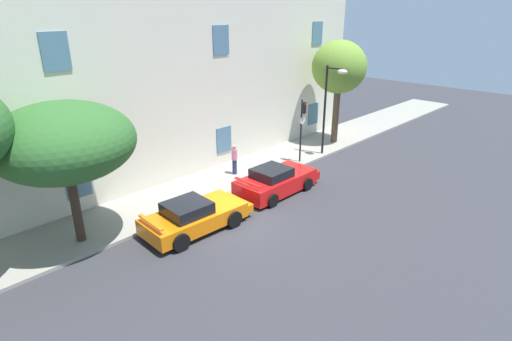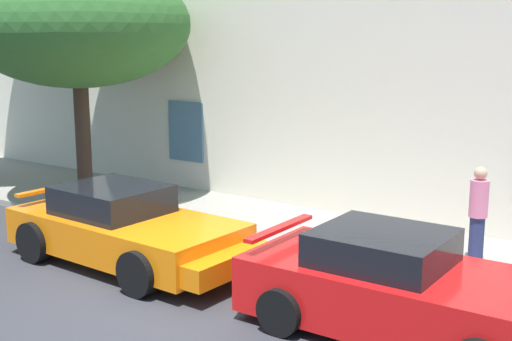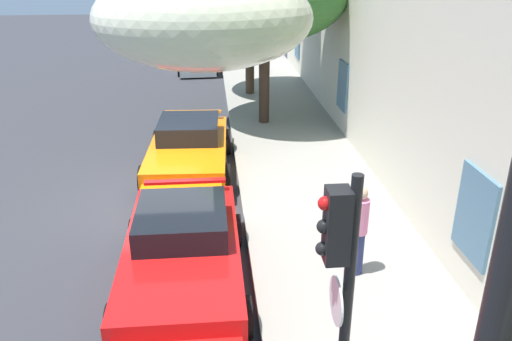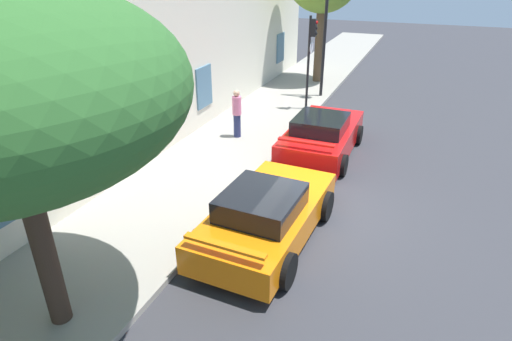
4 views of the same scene
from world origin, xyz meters
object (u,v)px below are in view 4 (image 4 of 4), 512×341
(sportscar_red_lead, at_px, (269,212))
(tree_far_end, at_px, (1,89))
(sportscar_yellow_flank, at_px, (323,135))
(pedestrian_admiring, at_px, (237,113))
(traffic_light, at_px, (311,47))
(street_lamp, at_px, (336,9))

(sportscar_red_lead, bearing_deg, tree_far_end, 148.47)
(sportscar_yellow_flank, bearing_deg, sportscar_red_lead, -179.47)
(sportscar_red_lead, xyz_separation_m, pedestrian_admiring, (5.10, 3.12, 0.40))
(traffic_light, relative_size, pedestrian_admiring, 2.22)
(traffic_light, bearing_deg, sportscar_yellow_flank, -157.56)
(sportscar_red_lead, distance_m, pedestrian_admiring, 5.99)
(sportscar_red_lead, xyz_separation_m, tree_far_end, (-3.93, 2.41, 3.60))
(pedestrian_admiring, bearing_deg, traffic_light, -19.50)
(street_lamp, relative_size, pedestrian_admiring, 3.24)
(sportscar_yellow_flank, xyz_separation_m, tree_far_end, (-9.15, 2.37, 3.62))
(street_lamp, bearing_deg, sportscar_yellow_flank, -169.05)
(tree_far_end, relative_size, traffic_light, 1.48)
(street_lamp, xyz_separation_m, pedestrian_admiring, (-6.23, 1.89, -2.92))
(tree_far_end, distance_m, traffic_light, 13.21)
(street_lamp, bearing_deg, tree_far_end, 175.56)
(sportscar_red_lead, distance_m, traffic_light, 9.55)
(tree_far_end, bearing_deg, sportscar_yellow_flank, -14.49)
(tree_far_end, bearing_deg, sportscar_red_lead, -31.53)
(sportscar_yellow_flank, relative_size, pedestrian_admiring, 2.78)
(sportscar_yellow_flank, height_order, street_lamp, street_lamp)
(sportscar_red_lead, xyz_separation_m, sportscar_yellow_flank, (5.22, 0.05, -0.01))
(tree_far_end, relative_size, pedestrian_admiring, 3.28)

